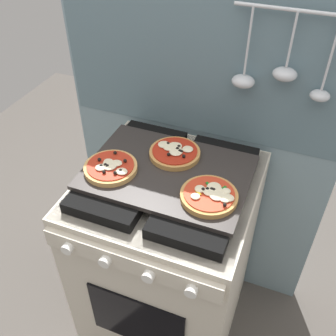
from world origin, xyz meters
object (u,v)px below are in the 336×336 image
Objects in this scene: baking_tray at (168,172)px; pizza_right at (210,195)px; pizza_center at (175,152)px; stove at (168,257)px; pizza_left at (111,167)px.

pizza_right reaches higher than baking_tray.
baking_tray is 3.04× the size of pizza_center.
stove is at bearing 155.96° from pizza_right.
pizza_center reaches higher than stove.
pizza_center is at bearing 95.91° from baking_tray.
pizza_left is at bearing -159.05° from stove.
pizza_left is at bearing -137.38° from pizza_center.
baking_tray is at bearing 21.41° from pizza_left.
baking_tray is at bearing 90.00° from stove.
stove is 0.51m from pizza_right.
pizza_right is at bearing -24.50° from baking_tray.
baking_tray is 0.09m from pizza_center.
stove is at bearing -90.00° from baking_tray.
baking_tray is 0.19m from pizza_right.
stove is 5.07× the size of pizza_right.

